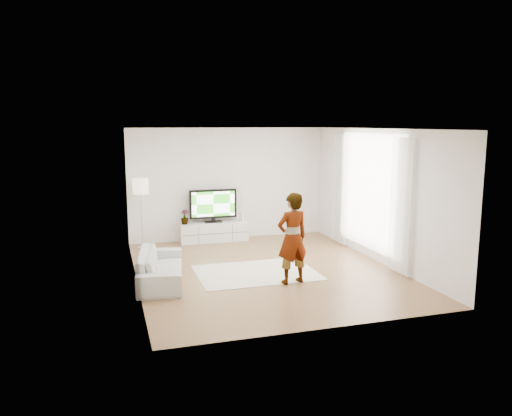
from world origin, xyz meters
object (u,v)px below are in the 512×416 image
object	(u,v)px
media_console	(214,232)
sofa	(161,267)
television	(213,205)
player	(292,238)
rug	(256,273)
floor_lamp	(141,189)

from	to	relation	value
media_console	sofa	xyz separation A→B (m)	(-1.62, -2.90, 0.05)
television	player	size ratio (longest dim) A/B	0.71
rug	sofa	xyz separation A→B (m)	(-1.85, -0.01, 0.28)
player	floor_lamp	world-z (taller)	player
media_console	floor_lamp	xyz separation A→B (m)	(-1.75, -0.16, 1.16)
television	player	xyz separation A→B (m)	(0.67, -3.72, -0.07)
rug	floor_lamp	distance (m)	3.65
television	media_console	bearing A→B (deg)	-90.00
player	sofa	xyz separation A→B (m)	(-2.29, 0.79, -0.56)
rug	floor_lamp	world-z (taller)	floor_lamp
rug	sofa	distance (m)	1.88
television	sofa	xyz separation A→B (m)	(-1.62, -2.93, -0.63)
sofa	rug	bearing A→B (deg)	-81.44
floor_lamp	television	bearing A→B (deg)	6.16
television	sofa	size ratio (longest dim) A/B	0.60
television	player	bearing A→B (deg)	-79.81
media_console	television	bearing A→B (deg)	90.00
player	sofa	world-z (taller)	player
media_console	floor_lamp	world-z (taller)	floor_lamp
floor_lamp	rug	bearing A→B (deg)	-54.04
rug	floor_lamp	bearing A→B (deg)	125.96
sofa	floor_lamp	distance (m)	2.96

